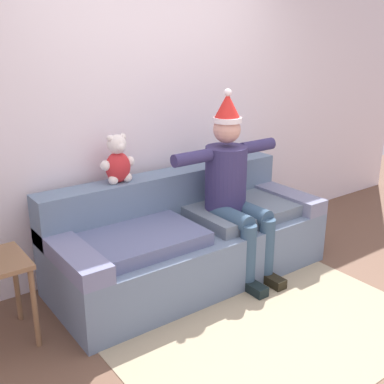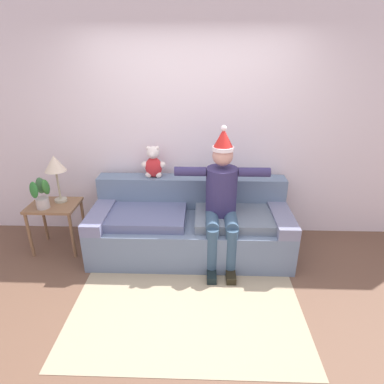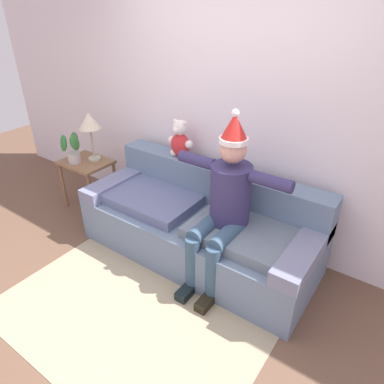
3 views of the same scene
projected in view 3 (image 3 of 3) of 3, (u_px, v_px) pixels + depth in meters
name	position (u px, v px, depth m)	size (l,w,h in m)	color
ground_plane	(129.00, 316.00, 2.81)	(10.00, 10.00, 0.00)	brown
back_wall	(234.00, 106.00, 3.25)	(7.00, 0.10, 2.70)	white
couch	(201.00, 224.00, 3.37)	(2.25, 0.92, 0.82)	slate
person_seated	(224.00, 202.00, 2.86)	(1.02, 0.77, 1.52)	navy
teddy_bear	(180.00, 140.00, 3.47)	(0.29, 0.17, 0.38)	red
side_table	(87.00, 169.00, 4.07)	(0.55, 0.43, 0.58)	#876142
table_lamp	(89.00, 123.00, 3.84)	(0.24, 0.24, 0.56)	#B6B39B
potted_plant	(72.00, 149.00, 3.90)	(0.21, 0.26, 0.36)	#B7B0AC
area_rug	(125.00, 320.00, 2.77)	(2.13, 1.32, 0.01)	tan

